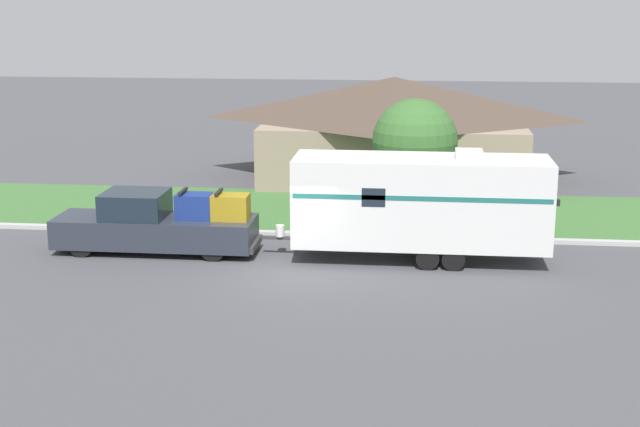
% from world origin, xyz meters
% --- Properties ---
extents(ground_plane, '(120.00, 120.00, 0.00)m').
position_xyz_m(ground_plane, '(0.00, 0.00, 0.00)').
color(ground_plane, '#47474C').
extents(curb_strip, '(80.00, 0.30, 0.14)m').
position_xyz_m(curb_strip, '(0.00, 3.75, 0.07)').
color(curb_strip, '#ADADA8').
rests_on(curb_strip, ground_plane).
extents(lawn_strip, '(80.00, 7.00, 0.03)m').
position_xyz_m(lawn_strip, '(0.00, 7.40, 0.01)').
color(lawn_strip, '#3D6B33').
rests_on(lawn_strip, ground_plane).
extents(house_across_street, '(12.17, 8.30, 4.50)m').
position_xyz_m(house_across_street, '(2.68, 14.16, 2.33)').
color(house_across_street, gray).
rests_on(house_across_street, ground_plane).
extents(pickup_truck, '(6.50, 1.91, 2.05)m').
position_xyz_m(pickup_truck, '(-4.48, 1.39, 0.90)').
color(pickup_truck, black).
rests_on(pickup_truck, ground_plane).
extents(travel_trailer, '(8.86, 2.29, 3.50)m').
position_xyz_m(travel_trailer, '(3.86, 1.39, 1.87)').
color(travel_trailer, black).
rests_on(travel_trailer, ground_plane).
extents(mailbox, '(0.48, 0.20, 1.34)m').
position_xyz_m(mailbox, '(8.29, 4.47, 1.03)').
color(mailbox, brown).
rests_on(mailbox, ground_plane).
extents(tree_in_yard, '(2.98, 2.98, 4.55)m').
position_xyz_m(tree_in_yard, '(3.63, 5.49, 3.05)').
color(tree_in_yard, brown).
rests_on(tree_in_yard, ground_plane).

